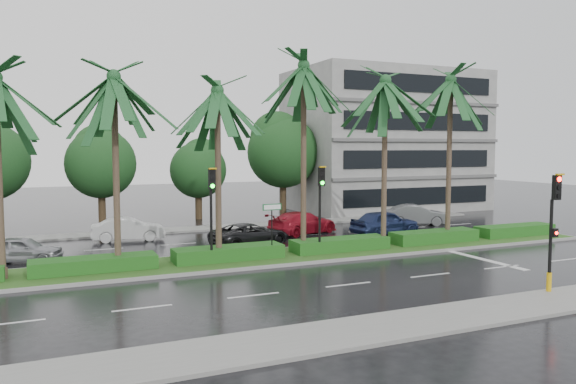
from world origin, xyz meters
name	(u,v)px	position (x,y,z in m)	size (l,w,h in m)	color
ground	(295,261)	(0.00, 0.00, 0.00)	(120.00, 120.00, 0.00)	black
near_sidewalk	(433,320)	(0.00, -10.20, 0.06)	(40.00, 2.40, 0.12)	slate
far_sidewalk	(220,227)	(0.00, 12.00, 0.06)	(40.00, 2.00, 0.12)	slate
median	(287,256)	(0.00, 1.00, 0.08)	(36.00, 4.00, 0.15)	gray
hedge	(287,249)	(0.00, 1.00, 0.45)	(35.20, 1.40, 0.60)	#154B17
lane_markings	(355,258)	(3.04, -0.43, 0.01)	(34.00, 13.06, 0.01)	silver
palm_row	(263,92)	(-1.24, 1.02, 8.01)	(26.30, 4.20, 10.09)	#453328
signal_near	(553,227)	(6.00, -9.39, 2.50)	(0.34, 0.45, 4.36)	black
signal_median_left	(212,201)	(-4.00, 0.30, 3.00)	(0.34, 0.42, 4.36)	black
signal_median_right	(321,197)	(1.50, 0.30, 3.00)	(0.34, 0.42, 4.36)	black
street_sign	(272,217)	(-1.00, 0.48, 2.12)	(0.95, 0.09, 2.60)	black
bg_trees	(194,157)	(-0.30, 17.59, 4.72)	(32.77, 5.77, 8.33)	#342317
building	(384,141)	(17.00, 18.00, 6.00)	(16.00, 10.00, 12.00)	slate
car_silver	(22,250)	(-11.87, 4.99, 0.62)	(3.64, 1.46, 1.24)	#999AA1
car_white	(128,229)	(-6.38, 9.32, 0.68)	(4.12, 1.44, 1.36)	#BDBDBD
car_darkgrey	(250,234)	(-0.50, 4.89, 0.63)	(4.54, 2.09, 1.26)	black
car_red	(303,223)	(4.00, 7.56, 0.70)	(4.84, 1.97, 1.41)	maroon
car_blue	(385,222)	(8.50, 5.14, 0.77)	(4.53, 1.82, 1.54)	navy
car_grey	(416,215)	(13.00, 7.96, 0.72)	(4.34, 1.51, 1.43)	#5D5F63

